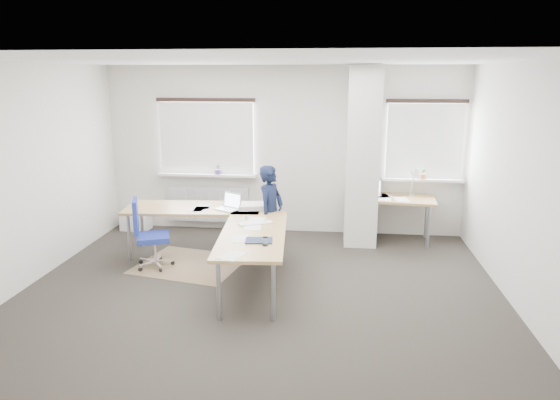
# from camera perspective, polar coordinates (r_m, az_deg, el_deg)

# --- Properties ---
(ground) EXTENTS (6.00, 6.00, 0.00)m
(ground) POSITION_cam_1_polar(r_m,az_deg,el_deg) (6.43, -2.10, -10.12)
(ground) COLOR black
(ground) RESTS_ON ground
(room_shell) EXTENTS (6.04, 5.04, 2.82)m
(room_shell) POSITION_cam_1_polar(r_m,az_deg,el_deg) (6.36, 0.01, 6.04)
(room_shell) COLOR silver
(room_shell) RESTS_ON ground
(floor_mat) EXTENTS (1.63, 1.46, 0.01)m
(floor_mat) POSITION_cam_1_polar(r_m,az_deg,el_deg) (7.31, -10.26, -7.26)
(floor_mat) COLOR #7C6244
(floor_mat) RESTS_ON ground
(white_crate) EXTENTS (0.49, 0.37, 0.28)m
(white_crate) POSITION_cam_1_polar(r_m,az_deg,el_deg) (9.11, -16.13, -2.40)
(white_crate) COLOR white
(white_crate) RESTS_ON ground
(desk_main) EXTENTS (2.59, 2.62, 0.96)m
(desk_main) POSITION_cam_1_polar(r_m,az_deg,el_deg) (6.88, -6.38, -2.41)
(desk_main) COLOR olive
(desk_main) RESTS_ON ground
(desk_side) EXTENTS (1.46, 0.83, 1.22)m
(desk_side) POSITION_cam_1_polar(r_m,az_deg,el_deg) (8.24, 12.52, 0.03)
(desk_side) COLOR olive
(desk_side) RESTS_ON ground
(task_chair) EXTENTS (0.57, 0.56, 0.99)m
(task_chair) POSITION_cam_1_polar(r_m,az_deg,el_deg) (7.26, -14.50, -5.36)
(task_chair) COLOR navy
(task_chair) RESTS_ON ground
(person) EXTENTS (0.50, 0.59, 1.39)m
(person) POSITION_cam_1_polar(r_m,az_deg,el_deg) (7.24, -1.07, -1.48)
(person) COLOR black
(person) RESTS_ON ground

